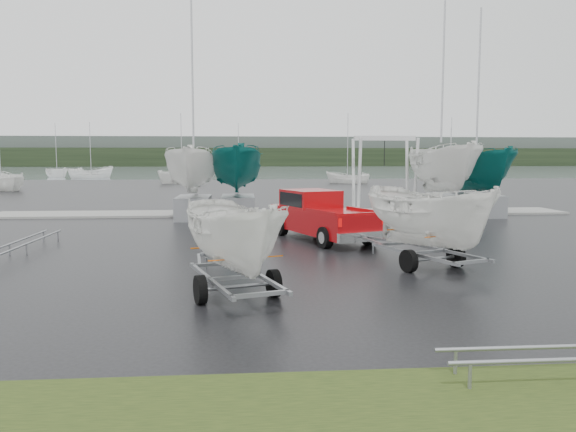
{
  "coord_description": "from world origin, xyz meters",
  "views": [
    {
      "loc": [
        -2.11,
        -16.55,
        3.0
      ],
      "look_at": [
        -0.75,
        0.49,
        1.2
      ],
      "focal_mm": 35.0,
      "sensor_mm": 36.0,
      "label": 1
    }
  ],
  "objects_px": {
    "pickup_truck": "(319,214)",
    "trailer_hitched": "(430,163)",
    "trailer_parked": "(234,175)",
    "boat_hoist": "(384,163)"
  },
  "relations": [
    {
      "from": "pickup_truck",
      "to": "trailer_hitched",
      "type": "bearing_deg",
      "value": -90.0
    },
    {
      "from": "trailer_parked",
      "to": "boat_hoist",
      "type": "distance_m",
      "value": 19.38
    },
    {
      "from": "boat_hoist",
      "to": "pickup_truck",
      "type": "bearing_deg",
      "value": -117.28
    },
    {
      "from": "pickup_truck",
      "to": "boat_hoist",
      "type": "distance_m",
      "value": 10.54
    },
    {
      "from": "pickup_truck",
      "to": "trailer_parked",
      "type": "height_order",
      "value": "trailer_parked"
    },
    {
      "from": "trailer_hitched",
      "to": "trailer_parked",
      "type": "xyz_separation_m",
      "value": [
        -5.15,
        -2.81,
        -0.22
      ]
    },
    {
      "from": "pickup_truck",
      "to": "trailer_parked",
      "type": "xyz_separation_m",
      "value": [
        -2.95,
        -8.54,
        1.69
      ]
    },
    {
      "from": "trailer_parked",
      "to": "pickup_truck",
      "type": "bearing_deg",
      "value": 53.66
    },
    {
      "from": "pickup_truck",
      "to": "trailer_hitched",
      "type": "xyz_separation_m",
      "value": [
        2.2,
        -5.73,
        1.91
      ]
    },
    {
      "from": "trailer_hitched",
      "to": "trailer_parked",
      "type": "height_order",
      "value": "trailer_hitched"
    }
  ]
}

